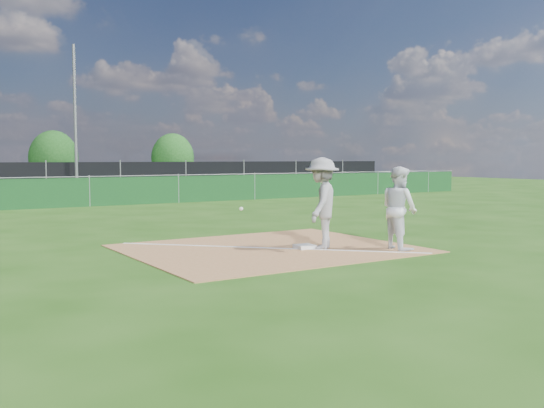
% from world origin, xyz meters
% --- Properties ---
extents(ground, '(90.00, 90.00, 0.00)m').
position_xyz_m(ground, '(0.00, 10.00, 0.00)').
color(ground, '#1F490F').
rests_on(ground, ground).
extents(infield_dirt, '(6.00, 5.00, 0.02)m').
position_xyz_m(infield_dirt, '(0.00, 1.00, 0.01)').
color(infield_dirt, '#9C6A3E').
rests_on(infield_dirt, ground).
extents(foul_line, '(5.01, 5.01, 0.01)m').
position_xyz_m(foul_line, '(0.00, 1.00, 0.03)').
color(foul_line, white).
rests_on(foul_line, infield_dirt).
extents(green_fence, '(44.00, 0.05, 1.20)m').
position_xyz_m(green_fence, '(0.00, 15.00, 0.60)').
color(green_fence, '#103C17').
rests_on(green_fence, ground).
extents(black_fence, '(46.00, 0.04, 1.80)m').
position_xyz_m(black_fence, '(0.00, 23.00, 0.90)').
color(black_fence, black).
rests_on(black_fence, ground).
extents(parking_lot, '(46.00, 9.00, 0.01)m').
position_xyz_m(parking_lot, '(0.00, 28.00, 0.01)').
color(parking_lot, black).
rests_on(parking_lot, ground).
extents(light_pole, '(0.16, 0.16, 8.00)m').
position_xyz_m(light_pole, '(1.50, 22.70, 4.00)').
color(light_pole, slate).
rests_on(light_pole, ground).
extents(first_base, '(0.43, 0.43, 0.08)m').
position_xyz_m(first_base, '(0.64, 0.54, 0.06)').
color(first_base, white).
rests_on(first_base, infield_dirt).
extents(play_at_first, '(2.83, 1.42, 2.01)m').
position_xyz_m(play_at_first, '(0.97, 0.37, 1.03)').
color(play_at_first, '#A5A5A7').
rests_on(play_at_first, infield_dirt).
extents(runner, '(0.81, 0.97, 1.83)m').
position_xyz_m(runner, '(2.37, -0.60, 0.92)').
color(runner, white).
rests_on(runner, ground).
extents(car_right, '(4.74, 3.44, 1.28)m').
position_xyz_m(car_right, '(4.98, 28.35, 0.65)').
color(car_right, black).
rests_on(car_right, parking_lot).
extents(tree_mid, '(3.33, 3.33, 3.95)m').
position_xyz_m(tree_mid, '(2.83, 33.74, 2.03)').
color(tree_mid, '#382316').
rests_on(tree_mid, ground).
extents(tree_right, '(3.33, 3.33, 3.95)m').
position_xyz_m(tree_right, '(11.95, 34.14, 2.03)').
color(tree_right, '#382316').
rests_on(tree_right, ground).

